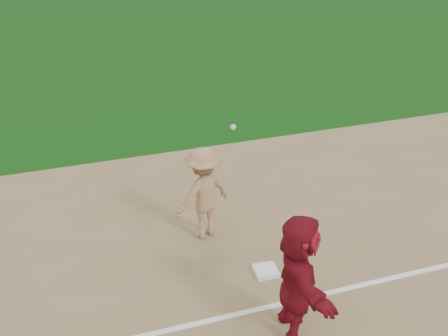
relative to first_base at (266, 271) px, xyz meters
name	(u,v)px	position (x,y,z in m)	size (l,w,h in m)	color
ground	(252,276)	(-0.24, 0.01, -0.06)	(160.00, 160.00, 0.00)	#0E3E0C
foul_line	(271,306)	(-0.24, -0.79, -0.04)	(60.00, 0.10, 0.01)	white
first_base	(266,271)	(0.00, 0.00, 0.00)	(0.38, 0.38, 0.09)	white
base_runner	(298,278)	(-0.11, -1.37, 0.94)	(1.82, 0.58, 1.97)	maroon
first_base_play	(203,193)	(-0.66, 1.43, 0.84)	(1.30, 1.07, 2.38)	gray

